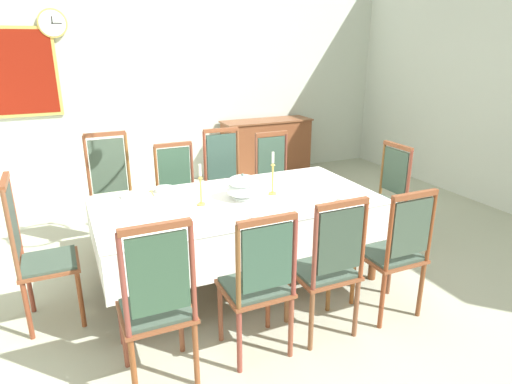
# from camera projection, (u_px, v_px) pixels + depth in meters

# --- Properties ---
(ground) EXTENTS (7.50, 6.68, 0.04)m
(ground) POSITION_uv_depth(u_px,v_px,m) (246.00, 288.00, 3.95)
(ground) COLOR #AAAE96
(back_wall) EXTENTS (7.50, 0.08, 3.18)m
(back_wall) POSITION_uv_depth(u_px,v_px,m) (154.00, 77.00, 6.34)
(back_wall) COLOR silver
(back_wall) RESTS_ON ground
(dining_table) EXTENTS (2.41, 1.24, 0.77)m
(dining_table) POSITION_uv_depth(u_px,v_px,m) (238.00, 207.00, 3.86)
(dining_table) COLOR brown
(dining_table) RESTS_ON ground
(tablecloth) EXTENTS (2.43, 1.26, 0.38)m
(tablecloth) POSITION_uv_depth(u_px,v_px,m) (238.00, 210.00, 3.87)
(tablecloth) COLOR white
(tablecloth) RESTS_ON dining_table
(chair_south_a) EXTENTS (0.44, 0.42, 1.15)m
(chair_south_a) POSITION_uv_depth(u_px,v_px,m) (157.00, 303.00, 2.65)
(chair_south_a) COLOR brown
(chair_south_a) RESTS_ON ground
(chair_north_a) EXTENTS (0.44, 0.42, 1.24)m
(chair_north_a) POSITION_uv_depth(u_px,v_px,m) (112.00, 195.00, 4.41)
(chair_north_a) COLOR brown
(chair_north_a) RESTS_ON ground
(chair_south_b) EXTENTS (0.44, 0.42, 1.08)m
(chair_south_b) POSITION_uv_depth(u_px,v_px,m) (259.00, 282.00, 2.92)
(chair_south_b) COLOR brown
(chair_south_b) RESTS_ON ground
(chair_north_b) EXTENTS (0.44, 0.42, 1.07)m
(chair_north_b) POSITION_uv_depth(u_px,v_px,m) (179.00, 192.00, 4.68)
(chair_north_b) COLOR brown
(chair_north_b) RESTS_ON ground
(chair_south_c) EXTENTS (0.44, 0.42, 1.10)m
(chair_south_c) POSITION_uv_depth(u_px,v_px,m) (328.00, 265.00, 3.13)
(chair_south_c) COLOR brown
(chair_south_c) RESTS_ON ground
(chair_north_c) EXTENTS (0.44, 0.42, 1.18)m
(chair_north_c) POSITION_uv_depth(u_px,v_px,m) (226.00, 182.00, 4.89)
(chair_north_c) COLOR brown
(chair_north_c) RESTS_ON ground
(chair_south_d) EXTENTS (0.44, 0.42, 1.07)m
(chair_south_d) POSITION_uv_depth(u_px,v_px,m) (396.00, 250.00, 3.37)
(chair_south_d) COLOR brown
(chair_south_d) RESTS_ON ground
(chair_north_d) EXTENTS (0.44, 0.42, 1.09)m
(chair_north_d) POSITION_uv_depth(u_px,v_px,m) (276.00, 178.00, 5.13)
(chair_north_d) COLOR brown
(chair_north_d) RESTS_ON ground
(chair_head_west) EXTENTS (0.42, 0.44, 1.18)m
(chair_head_west) POSITION_uv_depth(u_px,v_px,m) (37.00, 252.00, 3.27)
(chair_head_west) COLOR brown
(chair_head_west) RESTS_ON ground
(chair_head_east) EXTENTS (0.42, 0.44, 1.10)m
(chair_head_east) POSITION_uv_depth(u_px,v_px,m) (383.00, 196.00, 4.53)
(chair_head_east) COLOR brown
(chair_head_east) RESTS_ON ground
(soup_tureen) EXTENTS (0.29, 0.29, 0.23)m
(soup_tureen) POSITION_uv_depth(u_px,v_px,m) (243.00, 187.00, 3.82)
(soup_tureen) COLOR white
(soup_tureen) RESTS_ON tablecloth
(candlestick_west) EXTENTS (0.07, 0.07, 0.36)m
(candlestick_west) POSITION_uv_depth(u_px,v_px,m) (201.00, 189.00, 3.66)
(candlestick_west) COLOR gold
(candlestick_west) RESTS_ON tablecloth
(candlestick_east) EXTENTS (0.07, 0.07, 0.39)m
(candlestick_east) POSITION_uv_depth(u_px,v_px,m) (273.00, 177.00, 3.92)
(candlestick_east) COLOR gold
(candlestick_east) RESTS_ON tablecloth
(bowl_near_left) EXTENTS (0.19, 0.19, 0.05)m
(bowl_near_left) POSITION_uv_depth(u_px,v_px,m) (351.00, 199.00, 3.77)
(bowl_near_left) COLOR white
(bowl_near_left) RESTS_ON tablecloth
(bowl_near_right) EXTENTS (0.17, 0.17, 0.04)m
(bowl_near_right) POSITION_uv_depth(u_px,v_px,m) (165.00, 189.00, 4.04)
(bowl_near_right) COLOR white
(bowl_near_right) RESTS_ON tablecloth
(bowl_far_left) EXTENTS (0.17, 0.17, 0.04)m
(bowl_far_left) POSITION_uv_depth(u_px,v_px,m) (263.00, 215.00, 3.44)
(bowl_far_left) COLOR white
(bowl_far_left) RESTS_ON tablecloth
(bowl_far_right) EXTENTS (0.14, 0.14, 0.03)m
(bowl_far_right) POSITION_uv_depth(u_px,v_px,m) (129.00, 195.00, 3.89)
(bowl_far_right) COLOR white
(bowl_far_right) RESTS_ON tablecloth
(spoon_primary) EXTENTS (0.03, 0.18, 0.01)m
(spoon_primary) POSITION_uv_depth(u_px,v_px,m) (361.00, 199.00, 3.85)
(spoon_primary) COLOR gold
(spoon_primary) RESTS_ON tablecloth
(spoon_secondary) EXTENTS (0.03, 0.18, 0.01)m
(spoon_secondary) POSITION_uv_depth(u_px,v_px,m) (151.00, 192.00, 4.02)
(spoon_secondary) COLOR gold
(spoon_secondary) RESTS_ON tablecloth
(sideboard) EXTENTS (1.44, 0.48, 0.90)m
(sideboard) POSITION_uv_depth(u_px,v_px,m) (266.00, 148.00, 7.09)
(sideboard) COLOR brown
(sideboard) RESTS_ON ground
(mounted_clock) EXTENTS (0.35, 0.06, 0.35)m
(mounted_clock) POSITION_uv_depth(u_px,v_px,m) (52.00, 23.00, 5.57)
(mounted_clock) COLOR #D1B251
(framed_painting) EXTENTS (1.34, 0.05, 1.12)m
(framed_painting) POSITION_uv_depth(u_px,v_px,m) (0.00, 73.00, 5.51)
(framed_painting) COLOR #D1B251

